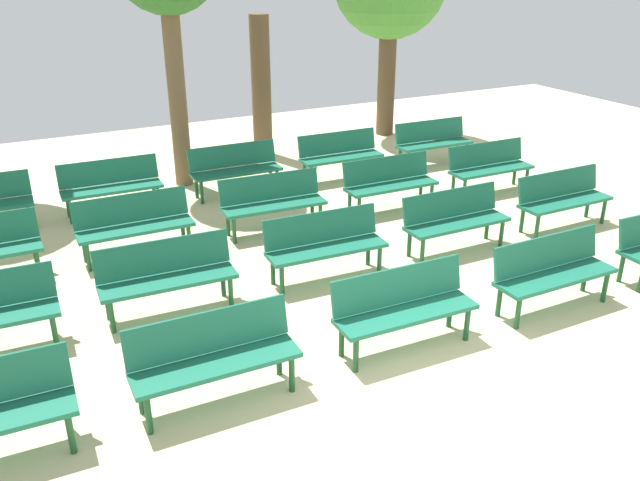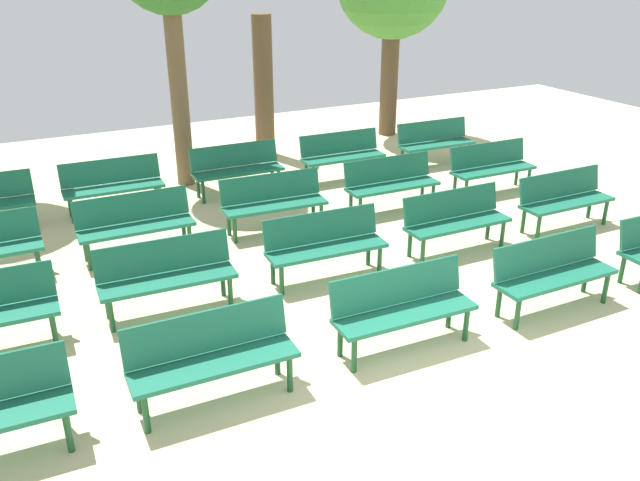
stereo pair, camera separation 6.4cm
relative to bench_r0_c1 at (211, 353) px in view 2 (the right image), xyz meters
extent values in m
plane|color=beige|center=(2.06, -1.62, -0.50)|extent=(25.29, 25.29, 0.00)
cylinder|color=#194C28|center=(-1.36, -0.17, -0.30)|extent=(0.06, 0.06, 0.40)
cylinder|color=#194C28|center=(-1.35, 0.15, -0.30)|extent=(0.06, 0.06, 0.40)
cube|color=#19664C|center=(0.00, -0.08, -0.07)|extent=(1.61, 0.47, 0.05)
cube|color=#19664C|center=(0.00, 0.12, 0.17)|extent=(1.60, 0.15, 0.40)
cylinder|color=#194C28|center=(-0.70, -0.23, -0.30)|extent=(0.06, 0.06, 0.40)
cylinder|color=#194C28|center=(0.70, -0.25, -0.30)|extent=(0.06, 0.06, 0.40)
cylinder|color=#194C28|center=(-0.70, 0.09, -0.30)|extent=(0.06, 0.06, 0.40)
cylinder|color=#194C28|center=(0.70, 0.07, -0.30)|extent=(0.06, 0.06, 0.40)
cube|color=#19664C|center=(2.12, -0.11, -0.07)|extent=(1.61, 0.49, 0.05)
cube|color=#19664C|center=(2.13, 0.09, 0.17)|extent=(1.60, 0.17, 0.40)
cylinder|color=#194C28|center=(1.42, -0.25, -0.30)|extent=(0.06, 0.06, 0.40)
cylinder|color=#194C28|center=(2.82, -0.29, -0.30)|extent=(0.06, 0.06, 0.40)
cylinder|color=#194C28|center=(1.43, 0.07, -0.30)|extent=(0.06, 0.06, 0.40)
cylinder|color=#194C28|center=(2.83, 0.03, -0.30)|extent=(0.06, 0.06, 0.40)
cube|color=#19664C|center=(4.20, -0.20, -0.07)|extent=(1.60, 0.45, 0.05)
cube|color=#19664C|center=(4.20, 0.00, 0.17)|extent=(1.60, 0.13, 0.40)
cylinder|color=#194C28|center=(3.50, -0.36, -0.30)|extent=(0.06, 0.06, 0.40)
cylinder|color=#194C28|center=(4.90, -0.36, -0.30)|extent=(0.06, 0.06, 0.40)
cylinder|color=#194C28|center=(3.50, -0.04, -0.30)|extent=(0.06, 0.06, 0.40)
cylinder|color=#194C28|center=(4.90, -0.04, -0.30)|extent=(0.06, 0.06, 0.40)
cylinder|color=#194C28|center=(5.52, -0.08, -0.30)|extent=(0.06, 0.06, 0.40)
cylinder|color=#194C28|center=(-1.27, 1.62, -0.30)|extent=(0.06, 0.06, 0.40)
cylinder|color=#194C28|center=(-1.26, 1.94, -0.30)|extent=(0.06, 0.06, 0.40)
cube|color=#19664C|center=(0.05, 1.80, -0.07)|extent=(1.62, 0.51, 0.05)
cube|color=#19664C|center=(0.06, 2.00, 0.17)|extent=(1.60, 0.19, 0.40)
cylinder|color=#194C28|center=(-0.65, 1.67, -0.30)|extent=(0.06, 0.06, 0.40)
cylinder|color=#194C28|center=(0.74, 1.61, -0.30)|extent=(0.06, 0.06, 0.40)
cylinder|color=#194C28|center=(-0.64, 1.99, -0.30)|extent=(0.06, 0.06, 0.40)
cylinder|color=#194C28|center=(0.76, 1.93, -0.30)|extent=(0.06, 0.06, 0.40)
cube|color=#19664C|center=(2.13, 1.75, -0.07)|extent=(1.62, 0.52, 0.05)
cube|color=#19664C|center=(2.14, 1.95, 0.17)|extent=(1.60, 0.20, 0.40)
cylinder|color=#194C28|center=(1.43, 1.62, -0.30)|extent=(0.06, 0.06, 0.40)
cylinder|color=#194C28|center=(2.83, 1.55, -0.30)|extent=(0.06, 0.06, 0.40)
cylinder|color=#194C28|center=(1.44, 1.94, -0.30)|extent=(0.06, 0.06, 0.40)
cylinder|color=#194C28|center=(2.84, 1.87, -0.30)|extent=(0.06, 0.06, 0.40)
cube|color=#19664C|center=(4.20, 1.68, -0.07)|extent=(1.60, 0.45, 0.05)
cube|color=#19664C|center=(4.20, 1.88, 0.17)|extent=(1.60, 0.13, 0.40)
cylinder|color=#194C28|center=(3.50, 1.52, -0.30)|extent=(0.06, 0.06, 0.40)
cylinder|color=#194C28|center=(4.90, 1.51, -0.30)|extent=(0.06, 0.06, 0.40)
cylinder|color=#194C28|center=(3.50, 1.84, -0.30)|extent=(0.06, 0.06, 0.40)
cylinder|color=#194C28|center=(4.90, 1.83, -0.30)|extent=(0.06, 0.06, 0.40)
cube|color=#19664C|center=(6.25, 1.62, -0.07)|extent=(1.60, 0.44, 0.05)
cube|color=#19664C|center=(6.25, 1.82, 0.17)|extent=(1.60, 0.13, 0.40)
cylinder|color=#194C28|center=(5.55, 1.46, -0.30)|extent=(0.06, 0.06, 0.40)
cylinder|color=#194C28|center=(6.95, 1.46, -0.30)|extent=(0.06, 0.06, 0.40)
cylinder|color=#194C28|center=(5.55, 1.78, -0.30)|extent=(0.06, 0.06, 0.40)
cylinder|color=#194C28|center=(6.95, 1.78, -0.30)|extent=(0.06, 0.06, 0.40)
cylinder|color=#194C28|center=(-1.25, 3.49, -0.30)|extent=(0.06, 0.06, 0.40)
cylinder|color=#194C28|center=(-1.25, 3.81, -0.30)|extent=(0.06, 0.06, 0.40)
cube|color=#19664C|center=(0.08, 3.59, -0.07)|extent=(1.60, 0.45, 0.05)
cube|color=#19664C|center=(0.08, 3.79, 0.17)|extent=(1.60, 0.13, 0.40)
cylinder|color=#194C28|center=(-0.62, 3.43, -0.30)|extent=(0.06, 0.06, 0.40)
cylinder|color=#194C28|center=(0.78, 3.42, -0.30)|extent=(0.06, 0.06, 0.40)
cylinder|color=#194C28|center=(-0.62, 3.75, -0.30)|extent=(0.06, 0.06, 0.40)
cylinder|color=#194C28|center=(0.78, 3.74, -0.30)|extent=(0.06, 0.06, 0.40)
cube|color=#19664C|center=(2.16, 3.53, -0.07)|extent=(1.62, 0.53, 0.05)
cube|color=#19664C|center=(2.17, 3.73, 0.17)|extent=(1.60, 0.21, 0.40)
cylinder|color=#194C28|center=(1.46, 3.41, -0.30)|extent=(0.06, 0.06, 0.40)
cylinder|color=#194C28|center=(2.85, 3.34, -0.30)|extent=(0.06, 0.06, 0.40)
cylinder|color=#194C28|center=(1.47, 3.73, -0.30)|extent=(0.06, 0.06, 0.40)
cylinder|color=#194C28|center=(2.87, 3.66, -0.30)|extent=(0.06, 0.06, 0.40)
cube|color=#19664C|center=(4.26, 3.49, -0.07)|extent=(1.61, 0.47, 0.05)
cube|color=#19664C|center=(4.26, 3.69, 0.17)|extent=(1.60, 0.15, 0.40)
cylinder|color=#194C28|center=(3.56, 3.34, -0.30)|extent=(0.06, 0.06, 0.40)
cylinder|color=#194C28|center=(4.96, 3.32, -0.30)|extent=(0.06, 0.06, 0.40)
cylinder|color=#194C28|center=(3.56, 3.66, -0.30)|extent=(0.06, 0.06, 0.40)
cylinder|color=#194C28|center=(4.96, 3.64, -0.30)|extent=(0.06, 0.06, 0.40)
cube|color=#19664C|center=(6.33, 3.43, -0.07)|extent=(1.61, 0.47, 0.05)
cube|color=#19664C|center=(6.34, 3.63, 0.17)|extent=(1.60, 0.15, 0.40)
cylinder|color=#194C28|center=(5.63, 3.28, -0.30)|extent=(0.06, 0.06, 0.40)
cylinder|color=#194C28|center=(7.03, 3.26, -0.30)|extent=(0.06, 0.06, 0.40)
cylinder|color=#194C28|center=(5.64, 3.60, -0.30)|extent=(0.06, 0.06, 0.40)
cylinder|color=#194C28|center=(7.03, 3.58, -0.30)|extent=(0.06, 0.06, 0.40)
cylinder|color=#194C28|center=(-1.19, 5.32, -0.30)|extent=(0.06, 0.06, 0.40)
cylinder|color=#194C28|center=(-1.18, 5.64, -0.30)|extent=(0.06, 0.06, 0.40)
cube|color=#19664C|center=(0.11, 5.45, -0.07)|extent=(1.61, 0.48, 0.05)
cube|color=#19664C|center=(0.12, 5.65, 0.17)|extent=(1.60, 0.16, 0.40)
cylinder|color=#194C28|center=(-0.59, 5.31, -0.30)|extent=(0.06, 0.06, 0.40)
cylinder|color=#194C28|center=(0.81, 5.28, -0.30)|extent=(0.06, 0.06, 0.40)
cylinder|color=#194C28|center=(-0.58, 5.63, -0.30)|extent=(0.06, 0.06, 0.40)
cylinder|color=#194C28|center=(0.82, 5.60, -0.30)|extent=(0.06, 0.06, 0.40)
cube|color=#19664C|center=(2.25, 5.39, -0.07)|extent=(1.61, 0.47, 0.05)
cube|color=#19664C|center=(2.26, 5.59, 0.17)|extent=(1.60, 0.15, 0.40)
cylinder|color=#194C28|center=(1.55, 5.25, -0.30)|extent=(0.06, 0.06, 0.40)
cylinder|color=#194C28|center=(2.95, 5.22, -0.30)|extent=(0.06, 0.06, 0.40)
cylinder|color=#194C28|center=(1.55, 5.57, -0.30)|extent=(0.06, 0.06, 0.40)
cylinder|color=#194C28|center=(2.95, 5.54, -0.30)|extent=(0.06, 0.06, 0.40)
cube|color=#19664C|center=(4.32, 5.30, -0.07)|extent=(1.61, 0.48, 0.05)
cube|color=#19664C|center=(4.32, 5.50, 0.17)|extent=(1.60, 0.16, 0.40)
cylinder|color=#194C28|center=(3.61, 5.16, -0.30)|extent=(0.06, 0.06, 0.40)
cylinder|color=#194C28|center=(5.01, 5.12, -0.30)|extent=(0.06, 0.06, 0.40)
cylinder|color=#194C28|center=(3.62, 5.48, -0.30)|extent=(0.06, 0.06, 0.40)
cylinder|color=#194C28|center=(5.02, 5.44, -0.30)|extent=(0.06, 0.06, 0.40)
cube|color=#19664C|center=(6.43, 5.26, -0.07)|extent=(1.61, 0.49, 0.05)
cube|color=#19664C|center=(6.44, 5.46, 0.17)|extent=(1.60, 0.17, 0.40)
cylinder|color=#194C28|center=(5.73, 5.13, -0.30)|extent=(0.06, 0.06, 0.40)
cylinder|color=#194C28|center=(7.12, 5.08, -0.30)|extent=(0.06, 0.06, 0.40)
cylinder|color=#194C28|center=(5.73, 5.45, -0.30)|extent=(0.06, 0.06, 0.40)
cylinder|color=#194C28|center=(7.13, 5.40, -0.30)|extent=(0.06, 0.06, 0.40)
cylinder|color=brown|center=(3.65, 7.55, 0.93)|extent=(0.40, 0.40, 2.86)
cylinder|color=brown|center=(1.58, 6.43, 1.18)|extent=(0.32, 0.32, 3.36)
cylinder|color=brown|center=(6.88, 7.84, 0.83)|extent=(0.40, 0.40, 2.67)
camera|label=1|loc=(-1.50, -5.13, 3.48)|focal=36.89mm
camera|label=2|loc=(-1.44, -5.16, 3.48)|focal=36.89mm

